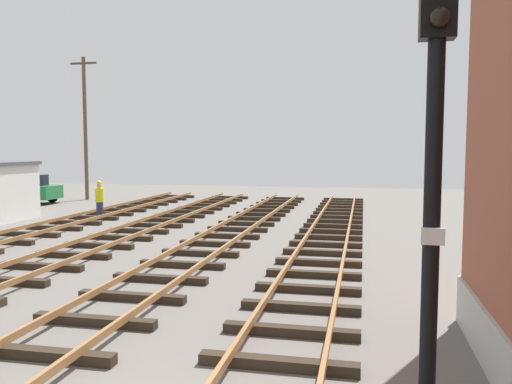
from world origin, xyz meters
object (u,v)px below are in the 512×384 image
(utility_pole_far, at_px, (85,126))
(track_worker_foreground, at_px, (100,200))
(signal_mast, at_px, (434,137))
(parked_car_green, at_px, (24,189))

(utility_pole_far, bearing_deg, track_worker_foreground, -56.78)
(utility_pole_far, height_order, track_worker_foreground, utility_pole_far)
(utility_pole_far, bearing_deg, signal_mast, -53.51)
(signal_mast, distance_m, utility_pole_far, 31.21)
(signal_mast, xyz_separation_m, parked_car_green, (-21.12, 22.20, -2.62))
(parked_car_green, distance_m, utility_pole_far, 5.50)
(parked_car_green, distance_m, track_worker_foreground, 9.91)
(parked_car_green, relative_size, track_worker_foreground, 2.25)
(signal_mast, bearing_deg, track_worker_foreground, 128.07)
(signal_mast, distance_m, parked_car_green, 30.75)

